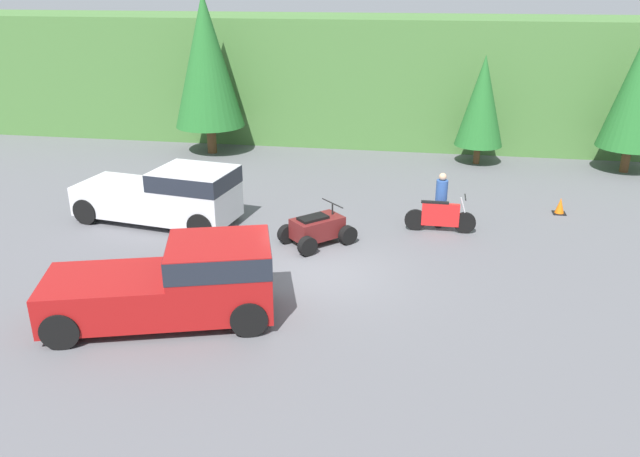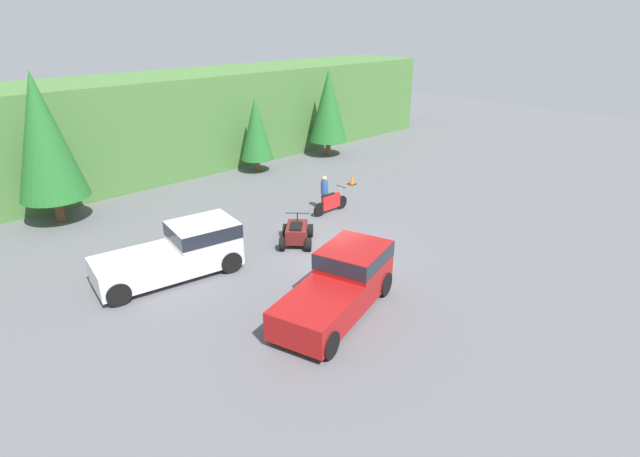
# 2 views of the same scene
# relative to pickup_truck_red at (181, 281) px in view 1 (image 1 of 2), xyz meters

# --- Properties ---
(ground_plane) EXTENTS (80.00, 80.00, 0.00)m
(ground_plane) POSITION_rel_pickup_truck_red_xyz_m (2.67, 2.90, -0.98)
(ground_plane) COLOR #5B5B60
(hillside_backdrop) EXTENTS (44.00, 6.00, 5.69)m
(hillside_backdrop) POSITION_rel_pickup_truck_red_xyz_m (2.67, 18.90, 1.86)
(hillside_backdrop) COLOR #477538
(hillside_backdrop) RESTS_ON ground_plane
(tree_left) EXTENTS (3.02, 3.02, 6.87)m
(tree_left) POSITION_rel_pickup_truck_red_xyz_m (-4.18, 14.33, 3.06)
(tree_left) COLOR brown
(tree_left) RESTS_ON ground_plane
(tree_mid_left) EXTENTS (1.98, 1.98, 4.51)m
(tree_mid_left) POSITION_rel_pickup_truck_red_xyz_m (7.48, 14.50, 1.67)
(tree_mid_left) COLOR brown
(tree_mid_left) RESTS_ON ground_plane
(tree_mid_right) EXTENTS (2.53, 2.53, 5.76)m
(tree_mid_right) POSITION_rel_pickup_truck_red_xyz_m (13.33, 14.25, 2.40)
(tree_mid_right) COLOR brown
(tree_mid_right) RESTS_ON ground_plane
(pickup_truck_red) EXTENTS (5.41, 3.36, 1.87)m
(pickup_truck_red) POSITION_rel_pickup_truck_red_xyz_m (0.00, 0.00, 0.00)
(pickup_truck_red) COLOR maroon
(pickup_truck_red) RESTS_ON ground_plane
(pickup_truck_second) EXTENTS (5.43, 2.78, 1.87)m
(pickup_truck_second) POSITION_rel_pickup_truck_red_xyz_m (-2.61, 5.74, 0.00)
(pickup_truck_second) COLOR silver
(pickup_truck_second) RESTS_ON ground_plane
(dirt_bike) EXTENTS (2.18, 0.60, 1.19)m
(dirt_bike) POSITION_rel_pickup_truck_red_xyz_m (5.87, 6.43, -0.49)
(dirt_bike) COLOR black
(dirt_bike) RESTS_ON ground_plane
(quad_atv) EXTENTS (2.35, 2.34, 1.17)m
(quad_atv) POSITION_rel_pickup_truck_red_xyz_m (2.29, 4.87, -0.52)
(quad_atv) COLOR black
(quad_atv) RESTS_ON ground_plane
(rider_person) EXTENTS (0.45, 0.45, 1.76)m
(rider_person) POSITION_rel_pickup_truck_red_xyz_m (5.87, 6.88, -0.03)
(rider_person) COLOR black
(rider_person) RESTS_ON ground_plane
(traffic_cone) EXTENTS (0.42, 0.42, 0.55)m
(traffic_cone) POSITION_rel_pickup_truck_red_xyz_m (9.85, 8.73, -0.73)
(traffic_cone) COLOR black
(traffic_cone) RESTS_ON ground_plane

